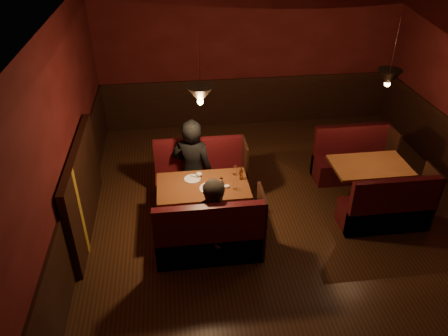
{
  "coord_description": "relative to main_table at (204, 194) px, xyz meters",
  "views": [
    {
      "loc": [
        -1.59,
        -4.85,
        4.17
      ],
      "look_at": [
        -0.94,
        0.22,
        0.95
      ],
      "focal_mm": 35.0,
      "sensor_mm": 36.0,
      "label": 1
    }
  ],
  "objects": [
    {
      "name": "second_bench_near",
      "position": [
        2.61,
        -0.42,
        -0.24
      ],
      "size": [
        1.29,
        0.48,
        0.92
      ],
      "color": "black",
      "rests_on": "ground"
    },
    {
      "name": "main_bench_near",
      "position": [
        0.01,
        -0.73,
        -0.23
      ],
      "size": [
        1.42,
        0.51,
        0.97
      ],
      "color": "black",
      "rests_on": "ground"
    },
    {
      "name": "second_bench_far",
      "position": [
        2.61,
        0.97,
        -0.24
      ],
      "size": [
        1.29,
        0.48,
        0.92
      ],
      "color": "black",
      "rests_on": "ground"
    },
    {
      "name": "diner_b",
      "position": [
        0.11,
        -0.64,
        0.22
      ],
      "size": [
        0.89,
        0.79,
        1.51
      ],
      "primitive_type": "imported",
      "rotation": [
        0.0,
        0.0,
        0.36
      ],
      "color": "#3D352D",
      "rests_on": "ground"
    },
    {
      "name": "room",
      "position": [
        0.95,
        -0.18,
        0.52
      ],
      "size": [
        6.02,
        7.02,
        2.92
      ],
      "color": "black",
      "rests_on": "ground"
    },
    {
      "name": "diner_a",
      "position": [
        -0.12,
        0.62,
        0.35
      ],
      "size": [
        0.75,
        0.61,
        1.76
      ],
      "primitive_type": "imported",
      "rotation": [
        0.0,
        0.0,
        2.81
      ],
      "color": "black",
      "rests_on": "ground"
    },
    {
      "name": "second_table",
      "position": [
        2.58,
        0.27,
        -0.05
      ],
      "size": [
        1.16,
        0.74,
        0.66
      ],
      "color": "#503116",
      "rests_on": "ground"
    },
    {
      "name": "main_bench_far",
      "position": [
        0.01,
        0.73,
        -0.23
      ],
      "size": [
        1.42,
        0.51,
        0.97
      ],
      "color": "black",
      "rests_on": "ground"
    },
    {
      "name": "main_table",
      "position": [
        0.0,
        0.0,
        0.0
      ],
      "size": [
        1.29,
        0.78,
        0.9
      ],
      "color": "#503116",
      "rests_on": "ground"
    }
  ]
}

